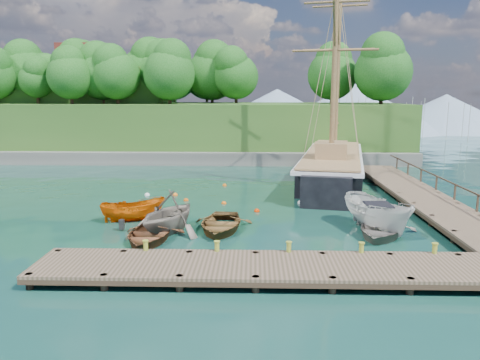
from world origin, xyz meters
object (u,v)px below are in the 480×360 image
(rowboat_2, at_px, (220,230))
(motorboat_orange, at_px, (134,221))
(cabin_boat_white, at_px, (377,231))
(rowboat_0, at_px, (149,241))
(rowboat_3, at_px, (381,235))
(schooner, at_px, (332,169))
(rowboat_1, at_px, (169,232))

(rowboat_2, relative_size, motorboat_orange, 1.23)
(motorboat_orange, height_order, cabin_boat_white, cabin_boat_white)
(rowboat_0, bearing_deg, motorboat_orange, 117.42)
(motorboat_orange, distance_m, cabin_boat_white, 13.38)
(rowboat_3, height_order, cabin_boat_white, cabin_boat_white)
(rowboat_3, distance_m, cabin_boat_white, 0.74)
(cabin_boat_white, bearing_deg, motorboat_orange, 153.06)
(motorboat_orange, height_order, schooner, schooner)
(rowboat_2, height_order, motorboat_orange, motorboat_orange)
(rowboat_0, relative_size, rowboat_3, 0.95)
(rowboat_0, distance_m, motorboat_orange, 3.97)
(motorboat_orange, bearing_deg, schooner, -64.95)
(rowboat_2, height_order, rowboat_3, rowboat_3)
(rowboat_2, bearing_deg, schooner, 63.91)
(rowboat_0, bearing_deg, rowboat_1, 66.35)
(rowboat_0, relative_size, cabin_boat_white, 0.81)
(rowboat_1, relative_size, schooner, 0.17)
(rowboat_2, distance_m, cabin_boat_white, 8.23)
(rowboat_0, relative_size, rowboat_2, 0.96)
(rowboat_1, height_order, rowboat_2, rowboat_1)
(rowboat_2, xyz_separation_m, rowboat_3, (8.22, -0.62, 0.00))
(rowboat_1, bearing_deg, schooner, 76.09)
(cabin_boat_white, xyz_separation_m, schooner, (-0.10, 13.89, 1.02))
(motorboat_orange, distance_m, schooner, 18.05)
(rowboat_3, xyz_separation_m, motorboat_orange, (-13.28, 2.34, 0.00))
(rowboat_0, bearing_deg, rowboat_2, 31.36)
(rowboat_0, xyz_separation_m, motorboat_orange, (-1.68, 3.59, 0.00))
(rowboat_0, relative_size, rowboat_1, 0.97)
(rowboat_0, distance_m, rowboat_3, 11.67)
(schooner, bearing_deg, rowboat_3, -77.93)
(rowboat_1, distance_m, cabin_boat_white, 10.90)
(cabin_boat_white, distance_m, schooner, 13.93)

